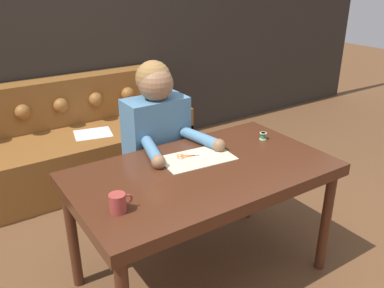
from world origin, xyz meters
TOP-DOWN VIEW (x-y plane):
  - ground_plane at (0.00, 0.00)m, footprint 16.00×16.00m
  - wall_back at (0.00, 2.17)m, footprint 8.00×0.06m
  - dining_table at (0.09, 0.06)m, footprint 1.44×0.82m
  - couch at (-0.15, 1.75)m, footprint 1.99×0.82m
  - person at (0.10, 0.60)m, footprint 0.49×0.59m
  - pattern_paper_main at (0.13, 0.18)m, footprint 0.44×0.28m
  - scissors at (0.12, 0.23)m, footprint 0.24×0.15m
  - mug at (-0.47, -0.08)m, footprint 0.11×0.08m
  - thread_spool at (0.64, 0.19)m, footprint 0.04×0.04m

SIDE VIEW (x-z plane):
  - ground_plane at x=0.00m, z-range 0.00..0.00m
  - couch at x=-0.15m, z-range -0.12..0.74m
  - person at x=0.10m, z-range 0.02..1.26m
  - dining_table at x=0.09m, z-range 0.30..1.03m
  - pattern_paper_main at x=0.13m, z-range 0.74..0.74m
  - scissors at x=0.12m, z-range 0.74..0.74m
  - thread_spool at x=0.64m, z-range 0.74..0.78m
  - mug at x=-0.47m, z-range 0.74..0.83m
  - wall_back at x=0.00m, z-range 0.00..2.60m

